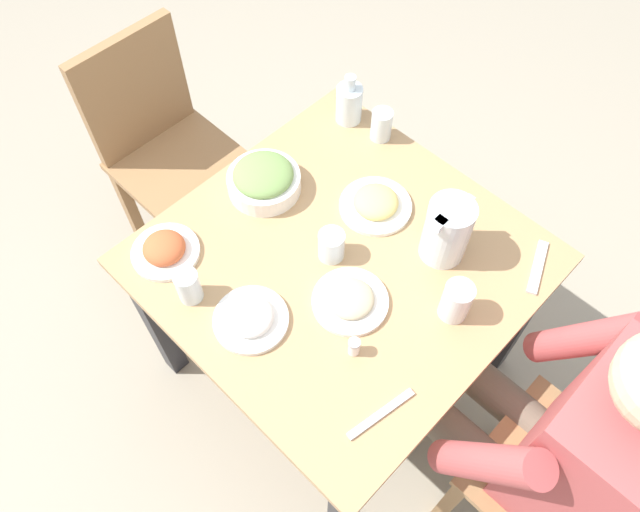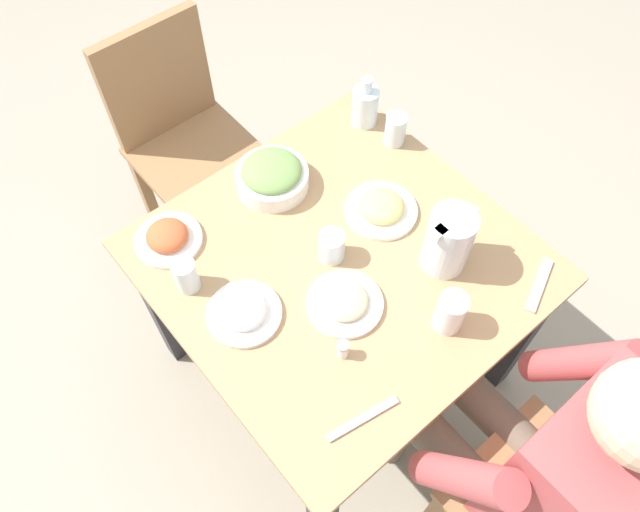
{
  "view_description": "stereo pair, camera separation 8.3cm",
  "coord_description": "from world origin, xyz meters",
  "px_view_note": "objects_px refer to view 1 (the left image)",
  "views": [
    {
      "loc": [
        -0.66,
        -0.57,
        2.07
      ],
      "look_at": [
        -0.04,
        0.04,
        0.7
      ],
      "focal_mm": 34.26,
      "sensor_mm": 36.0,
      "label": 1
    },
    {
      "loc": [
        -0.6,
        -0.62,
        2.07
      ],
      "look_at": [
        -0.04,
        0.04,
        0.7
      ],
      "focal_mm": 34.26,
      "sensor_mm": 36.0,
      "label": 2
    }
  ],
  "objects_px": {
    "plate_fries": "(376,203)",
    "plate_yoghurt": "(251,318)",
    "diner_near": "(543,424)",
    "water_glass_center": "(331,245)",
    "chair_near": "(596,501)",
    "plate_rice_curry": "(165,249)",
    "water_pitcher": "(447,230)",
    "dining_table": "(340,279)",
    "salad_bowl": "(264,179)",
    "water_glass_near_right": "(381,125)",
    "chair_far": "(164,144)",
    "water_glass_near_left": "(188,286)",
    "salt_shaker": "(354,347)",
    "oil_carafe": "(349,105)",
    "water_glass_far_left": "(456,301)",
    "plate_beans": "(350,300)"
  },
  "relations": [
    {
      "from": "salad_bowl",
      "to": "water_glass_far_left",
      "type": "xyz_separation_m",
      "value": [
        0.06,
        -0.63,
        0.02
      ]
    },
    {
      "from": "water_pitcher",
      "to": "plate_fries",
      "type": "relative_size",
      "value": 0.94
    },
    {
      "from": "water_glass_far_left",
      "to": "oil_carafe",
      "type": "relative_size",
      "value": 0.7
    },
    {
      "from": "water_glass_near_left",
      "to": "oil_carafe",
      "type": "bearing_deg",
      "value": 10.98
    },
    {
      "from": "plate_fries",
      "to": "plate_yoghurt",
      "type": "distance_m",
      "value": 0.48
    },
    {
      "from": "salad_bowl",
      "to": "water_glass_near_left",
      "type": "xyz_separation_m",
      "value": [
        -0.37,
        -0.12,
        0.01
      ]
    },
    {
      "from": "salt_shaker",
      "to": "water_glass_center",
      "type": "bearing_deg",
      "value": 54.94
    },
    {
      "from": "plate_yoghurt",
      "to": "water_glass_near_right",
      "type": "height_order",
      "value": "water_glass_near_right"
    },
    {
      "from": "salad_bowl",
      "to": "water_glass_near_right",
      "type": "bearing_deg",
      "value": -14.71
    },
    {
      "from": "water_pitcher",
      "to": "plate_yoghurt",
      "type": "xyz_separation_m",
      "value": [
        -0.5,
        0.21,
        -0.08
      ]
    },
    {
      "from": "dining_table",
      "to": "water_glass_near_left",
      "type": "relative_size",
      "value": 9.29
    },
    {
      "from": "chair_far",
      "to": "dining_table",
      "type": "bearing_deg",
      "value": -90.39
    },
    {
      "from": "water_glass_far_left",
      "to": "plate_fries",
      "type": "bearing_deg",
      "value": 72.81
    },
    {
      "from": "chair_near",
      "to": "water_pitcher",
      "type": "relative_size",
      "value": 4.66
    },
    {
      "from": "plate_yoghurt",
      "to": "water_glass_near_left",
      "type": "relative_size",
      "value": 1.91
    },
    {
      "from": "dining_table",
      "to": "water_glass_near_left",
      "type": "height_order",
      "value": "water_glass_near_left"
    },
    {
      "from": "water_glass_center",
      "to": "plate_beans",
      "type": "bearing_deg",
      "value": -117.8
    },
    {
      "from": "plate_yoghurt",
      "to": "water_glass_far_left",
      "type": "relative_size",
      "value": 1.65
    },
    {
      "from": "diner_near",
      "to": "water_glass_center",
      "type": "distance_m",
      "value": 0.67
    },
    {
      "from": "plate_yoghurt",
      "to": "oil_carafe",
      "type": "relative_size",
      "value": 1.15
    },
    {
      "from": "diner_near",
      "to": "water_glass_center",
      "type": "xyz_separation_m",
      "value": [
        -0.03,
        0.66,
        0.1
      ]
    },
    {
      "from": "chair_near",
      "to": "plate_rice_curry",
      "type": "xyz_separation_m",
      "value": [
        -0.34,
        1.18,
        0.22
      ]
    },
    {
      "from": "chair_far",
      "to": "water_glass_far_left",
      "type": "height_order",
      "value": "chair_far"
    },
    {
      "from": "dining_table",
      "to": "water_pitcher",
      "type": "distance_m",
      "value": 0.34
    },
    {
      "from": "dining_table",
      "to": "water_glass_near_right",
      "type": "height_order",
      "value": "water_glass_near_right"
    },
    {
      "from": "water_glass_center",
      "to": "water_pitcher",
      "type": "bearing_deg",
      "value": -43.35
    },
    {
      "from": "plate_fries",
      "to": "water_glass_center",
      "type": "height_order",
      "value": "water_glass_center"
    },
    {
      "from": "plate_yoghurt",
      "to": "water_glass_far_left",
      "type": "height_order",
      "value": "water_glass_far_left"
    },
    {
      "from": "water_pitcher",
      "to": "water_glass_center",
      "type": "height_order",
      "value": "water_pitcher"
    },
    {
      "from": "water_pitcher",
      "to": "oil_carafe",
      "type": "distance_m",
      "value": 0.55
    },
    {
      "from": "dining_table",
      "to": "water_glass_far_left",
      "type": "bearing_deg",
      "value": -75.99
    },
    {
      "from": "plate_fries",
      "to": "water_glass_near_right",
      "type": "relative_size",
      "value": 2.07
    },
    {
      "from": "plate_fries",
      "to": "plate_yoghurt",
      "type": "xyz_separation_m",
      "value": [
        -0.48,
        -0.02,
        -0.0
      ]
    },
    {
      "from": "water_pitcher",
      "to": "water_glass_far_left",
      "type": "xyz_separation_m",
      "value": [
        -0.12,
        -0.13,
        -0.04
      ]
    },
    {
      "from": "dining_table",
      "to": "plate_yoghurt",
      "type": "relative_size",
      "value": 4.85
    },
    {
      "from": "water_pitcher",
      "to": "plate_fries",
      "type": "height_order",
      "value": "water_pitcher"
    },
    {
      "from": "salad_bowl",
      "to": "plate_rice_curry",
      "type": "distance_m",
      "value": 0.34
    },
    {
      "from": "diner_near",
      "to": "water_glass_near_left",
      "type": "height_order",
      "value": "diner_near"
    },
    {
      "from": "plate_beans",
      "to": "water_glass_near_right",
      "type": "relative_size",
      "value": 1.99
    },
    {
      "from": "water_glass_near_right",
      "to": "water_glass_far_left",
      "type": "height_order",
      "value": "water_glass_far_left"
    },
    {
      "from": "oil_carafe",
      "to": "salad_bowl",
      "type": "bearing_deg",
      "value": -176.92
    },
    {
      "from": "chair_far",
      "to": "plate_beans",
      "type": "bearing_deg",
      "value": -95.33
    },
    {
      "from": "diner_near",
      "to": "water_glass_near_right",
      "type": "xyz_separation_m",
      "value": [
        0.38,
        0.85,
        0.1
      ]
    },
    {
      "from": "diner_near",
      "to": "salt_shaker",
      "type": "height_order",
      "value": "diner_near"
    },
    {
      "from": "chair_far",
      "to": "plate_rice_curry",
      "type": "distance_m",
      "value": 0.63
    },
    {
      "from": "dining_table",
      "to": "water_glass_near_left",
      "type": "bearing_deg",
      "value": 151.23
    },
    {
      "from": "diner_near",
      "to": "water_glass_far_left",
      "type": "bearing_deg",
      "value": 80.27
    },
    {
      "from": "chair_far",
      "to": "oil_carafe",
      "type": "xyz_separation_m",
      "value": [
        0.38,
        -0.51,
        0.26
      ]
    },
    {
      "from": "water_glass_near_left",
      "to": "chair_far",
      "type": "bearing_deg",
      "value": 61.16
    },
    {
      "from": "plate_fries",
      "to": "salt_shaker",
      "type": "xyz_separation_m",
      "value": [
        -0.36,
        -0.25,
        0.01
      ]
    }
  ]
}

